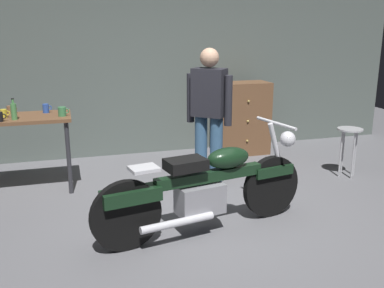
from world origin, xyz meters
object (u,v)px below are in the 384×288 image
(mug_yellow_tall, at_px, (4,114))
(mug_brown_stoneware, at_px, (11,110))
(motorcycle, at_px, (207,187))
(shop_stool, at_px, (349,139))
(wooden_dresser, at_px, (242,118))
(bottle, at_px, (14,111))
(mug_blue_enamel, at_px, (46,108))
(mug_black_matte, at_px, (0,117))
(person_standing, at_px, (209,112))
(mug_green_speckled, at_px, (62,112))

(mug_yellow_tall, xyz_separation_m, mug_brown_stoneware, (0.05, 0.25, -0.00))
(motorcycle, height_order, shop_stool, motorcycle)
(mug_yellow_tall, relative_size, mug_brown_stoneware, 0.90)
(wooden_dresser, relative_size, bottle, 4.56)
(wooden_dresser, relative_size, mug_blue_enamel, 10.24)
(shop_stool, height_order, wooden_dresser, wooden_dresser)
(shop_stool, relative_size, mug_yellow_tall, 6.16)
(motorcycle, xyz_separation_m, mug_black_matte, (-1.91, 1.41, 0.50))
(person_standing, height_order, mug_green_speckled, person_standing)
(motorcycle, bearing_deg, mug_green_speckled, 118.46)
(person_standing, distance_m, mug_brown_stoneware, 2.36)
(motorcycle, bearing_deg, shop_stool, 12.96)
(wooden_dresser, height_order, bottle, bottle)
(bottle, bearing_deg, motorcycle, -39.94)
(mug_blue_enamel, height_order, mug_yellow_tall, mug_blue_enamel)
(mug_blue_enamel, bearing_deg, mug_green_speckled, -55.22)
(person_standing, distance_m, mug_yellow_tall, 2.34)
(person_standing, xyz_separation_m, mug_brown_stoneware, (-2.24, 0.73, 0.02))
(shop_stool, bearing_deg, bottle, 173.24)
(mug_brown_stoneware, relative_size, bottle, 0.48)
(shop_stool, relative_size, mug_brown_stoneware, 5.54)
(motorcycle, height_order, wooden_dresser, wooden_dresser)
(mug_green_speckled, bearing_deg, mug_yellow_tall, 172.61)
(wooden_dresser, relative_size, mug_black_matte, 10.03)
(mug_yellow_tall, height_order, bottle, bottle)
(motorcycle, distance_m, mug_brown_stoneware, 2.67)
(mug_blue_enamel, relative_size, bottle, 0.45)
(wooden_dresser, distance_m, mug_brown_stoneware, 3.27)
(shop_stool, xyz_separation_m, mug_green_speckled, (-3.53, 0.54, 0.46))
(mug_black_matte, bearing_deg, motorcycle, -36.44)
(shop_stool, relative_size, wooden_dresser, 0.58)
(wooden_dresser, xyz_separation_m, mug_yellow_tall, (-3.25, -0.79, 0.40))
(mug_green_speckled, relative_size, bottle, 0.52)
(mug_blue_enamel, xyz_separation_m, mug_yellow_tall, (-0.45, -0.18, -0.00))
(mug_blue_enamel, bearing_deg, bottle, -135.37)
(motorcycle, bearing_deg, mug_blue_enamel, 117.84)
(shop_stool, distance_m, mug_brown_stoneware, 4.23)
(bottle, bearing_deg, person_standing, -8.74)
(motorcycle, xyz_separation_m, mug_brown_stoneware, (-1.84, 1.87, 0.50))
(shop_stool, height_order, mug_green_speckled, mug_green_speckled)
(mug_blue_enamel, bearing_deg, person_standing, -19.64)
(mug_black_matte, xyz_separation_m, mug_brown_stoneware, (0.07, 0.46, -0.01))
(wooden_dresser, height_order, mug_black_matte, wooden_dresser)
(shop_stool, bearing_deg, mug_brown_stoneware, 168.03)
(person_standing, height_order, mug_blue_enamel, person_standing)
(mug_black_matte, height_order, mug_brown_stoneware, mug_black_matte)
(mug_blue_enamel, xyz_separation_m, mug_green_speckled, (0.19, -0.27, -0.00))
(person_standing, xyz_separation_m, mug_blue_enamel, (-1.84, 0.66, 0.03))
(mug_yellow_tall, distance_m, mug_black_matte, 0.21)
(person_standing, xyz_separation_m, shop_stool, (1.87, -0.14, -0.43))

